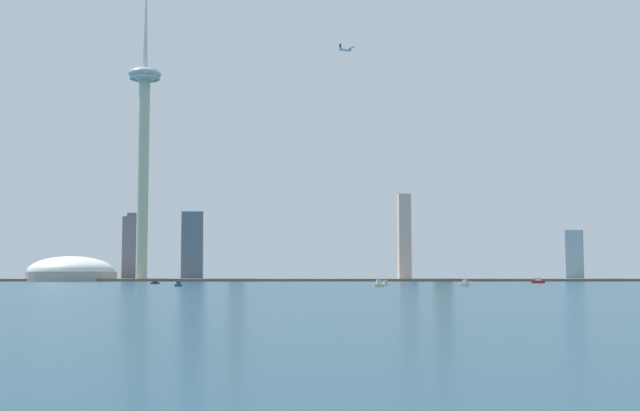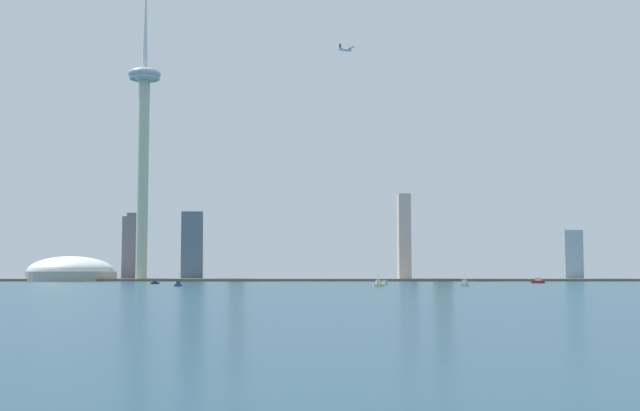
{
  "view_description": "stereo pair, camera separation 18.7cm",
  "coord_description": "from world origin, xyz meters",
  "px_view_note": "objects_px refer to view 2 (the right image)",
  "views": [
    {
      "loc": [
        -39.56,
        -466.86,
        9.36
      ],
      "look_at": [
        -43.55,
        469.07,
        86.37
      ],
      "focal_mm": 46.14,
      "sensor_mm": 36.0,
      "label": 1
    },
    {
      "loc": [
        -39.38,
        -466.86,
        9.36
      ],
      "look_at": [
        -43.55,
        469.07,
        86.37
      ],
      "focal_mm": 46.14,
      "sensor_mm": 36.0,
      "label": 2
    }
  ],
  "objects_px": {
    "observation_tower": "(147,128)",
    "boat_4": "(389,283)",
    "skyscraper_6": "(446,239)",
    "stadium_dome": "(75,273)",
    "boat_0": "(468,284)",
    "boat_5": "(182,284)",
    "boat_2": "(542,281)",
    "airplane": "(353,50)",
    "skyscraper_2": "(197,228)",
    "skyscraper_4": "(408,238)",
    "skyscraper_3": "(241,218)",
    "boat_1": "(382,284)",
    "boat_3": "(159,283)",
    "skyscraper_5": "(137,248)",
    "skyscraper_1": "(575,245)",
    "skyscraper_0": "(414,246)"
  },
  "relations": [
    {
      "from": "skyscraper_2",
      "to": "boat_5",
      "type": "distance_m",
      "value": 434.99
    },
    {
      "from": "boat_2",
      "to": "airplane",
      "type": "relative_size",
      "value": 0.43
    },
    {
      "from": "observation_tower",
      "to": "skyscraper_6",
      "type": "bearing_deg",
      "value": 11.58
    },
    {
      "from": "skyscraper_3",
      "to": "boat_0",
      "type": "distance_m",
      "value": 522.59
    },
    {
      "from": "boat_2",
      "to": "boat_5",
      "type": "relative_size",
      "value": 1.25
    },
    {
      "from": "skyscraper_2",
      "to": "skyscraper_6",
      "type": "relative_size",
      "value": 1.18
    },
    {
      "from": "skyscraper_4",
      "to": "boat_4",
      "type": "distance_m",
      "value": 324.89
    },
    {
      "from": "boat_0",
      "to": "boat_5",
      "type": "relative_size",
      "value": 1.4
    },
    {
      "from": "skyscraper_0",
      "to": "boat_0",
      "type": "bearing_deg",
      "value": -91.18
    },
    {
      "from": "skyscraper_1",
      "to": "skyscraper_2",
      "type": "bearing_deg",
      "value": -179.76
    },
    {
      "from": "skyscraper_0",
      "to": "skyscraper_5",
      "type": "height_order",
      "value": "skyscraper_0"
    },
    {
      "from": "boat_1",
      "to": "airplane",
      "type": "bearing_deg",
      "value": -100.82
    },
    {
      "from": "stadium_dome",
      "to": "boat_0",
      "type": "xyz_separation_m",
      "value": [
        394.85,
        -367.93,
        -7.95
      ]
    },
    {
      "from": "skyscraper_6",
      "to": "observation_tower",
      "type": "bearing_deg",
      "value": -168.42
    },
    {
      "from": "skyscraper_3",
      "to": "boat_1",
      "type": "xyz_separation_m",
      "value": [
        147.67,
        -496.08,
        -79.09
      ]
    },
    {
      "from": "skyscraper_1",
      "to": "boat_4",
      "type": "bearing_deg",
      "value": -125.85
    },
    {
      "from": "boat_0",
      "to": "boat_2",
      "type": "relative_size",
      "value": 1.12
    },
    {
      "from": "skyscraper_3",
      "to": "skyscraper_5",
      "type": "relative_size",
      "value": 2.01
    },
    {
      "from": "skyscraper_4",
      "to": "boat_3",
      "type": "relative_size",
      "value": 11.16
    },
    {
      "from": "stadium_dome",
      "to": "skyscraper_6",
      "type": "relative_size",
      "value": 0.95
    },
    {
      "from": "boat_3",
      "to": "boat_0",
      "type": "bearing_deg",
      "value": -53.28
    },
    {
      "from": "boat_3",
      "to": "skyscraper_3",
      "type": "bearing_deg",
      "value": 56.58
    },
    {
      "from": "skyscraper_2",
      "to": "boat_5",
      "type": "xyz_separation_m",
      "value": [
        55.66,
        -426.76,
        -63.26
      ]
    },
    {
      "from": "skyscraper_3",
      "to": "boat_1",
      "type": "distance_m",
      "value": 523.6
    },
    {
      "from": "skyscraper_0",
      "to": "boat_3",
      "type": "relative_size",
      "value": 12.33
    },
    {
      "from": "skyscraper_0",
      "to": "skyscraper_6",
      "type": "bearing_deg",
      "value": -6.18
    },
    {
      "from": "observation_tower",
      "to": "boat_4",
      "type": "height_order",
      "value": "observation_tower"
    },
    {
      "from": "boat_3",
      "to": "airplane",
      "type": "height_order",
      "value": "airplane"
    },
    {
      "from": "skyscraper_2",
      "to": "boat_5",
      "type": "bearing_deg",
      "value": -82.57
    },
    {
      "from": "boat_5",
      "to": "airplane",
      "type": "height_order",
      "value": "airplane"
    },
    {
      "from": "skyscraper_4",
      "to": "skyscraper_3",
      "type": "bearing_deg",
      "value": 155.68
    },
    {
      "from": "skyscraper_5",
      "to": "skyscraper_6",
      "type": "height_order",
      "value": "skyscraper_6"
    },
    {
      "from": "boat_3",
      "to": "boat_4",
      "type": "height_order",
      "value": "boat_3"
    },
    {
      "from": "skyscraper_5",
      "to": "boat_5",
      "type": "height_order",
      "value": "skyscraper_5"
    },
    {
      "from": "skyscraper_0",
      "to": "skyscraper_4",
      "type": "bearing_deg",
      "value": -103.2
    },
    {
      "from": "skyscraper_5",
      "to": "stadium_dome",
      "type": "bearing_deg",
      "value": -153.26
    },
    {
      "from": "skyscraper_2",
      "to": "airplane",
      "type": "height_order",
      "value": "airplane"
    },
    {
      "from": "skyscraper_4",
      "to": "boat_2",
      "type": "xyz_separation_m",
      "value": [
        102.09,
        -209.7,
        -49.36
      ]
    },
    {
      "from": "observation_tower",
      "to": "boat_4",
      "type": "distance_m",
      "value": 432.37
    },
    {
      "from": "skyscraper_1",
      "to": "boat_2",
      "type": "xyz_separation_m",
      "value": [
        -107.81,
        -249.12,
        -42.09
      ]
    },
    {
      "from": "boat_4",
      "to": "boat_5",
      "type": "distance_m",
      "value": 167.69
    },
    {
      "from": "stadium_dome",
      "to": "skyscraper_6",
      "type": "xyz_separation_m",
      "value": [
        443.57,
        63.85,
        42.21
      ]
    },
    {
      "from": "observation_tower",
      "to": "skyscraper_4",
      "type": "xyz_separation_m",
      "value": [
        306.15,
        19.63,
        -127.87
      ]
    },
    {
      "from": "skyscraper_3",
      "to": "skyscraper_2",
      "type": "bearing_deg",
      "value": -130.77
    },
    {
      "from": "boat_2",
      "to": "boat_5",
      "type": "bearing_deg",
      "value": 54.12
    },
    {
      "from": "skyscraper_4",
      "to": "boat_0",
      "type": "height_order",
      "value": "skyscraper_4"
    },
    {
      "from": "boat_5",
      "to": "boat_0",
      "type": "bearing_deg",
      "value": -70.76
    },
    {
      "from": "skyscraper_2",
      "to": "skyscraper_5",
      "type": "height_order",
      "value": "skyscraper_2"
    },
    {
      "from": "observation_tower",
      "to": "skyscraper_3",
      "type": "bearing_deg",
      "value": 48.73
    },
    {
      "from": "skyscraper_2",
      "to": "skyscraper_5",
      "type": "bearing_deg",
      "value": -168.13
    }
  ]
}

